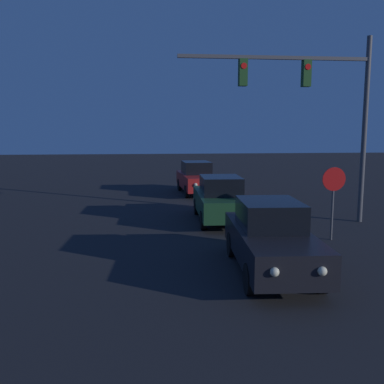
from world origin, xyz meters
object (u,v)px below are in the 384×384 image
at_px(stop_sign, 333,189).
at_px(car_near, 271,238).
at_px(car_far, 197,178).
at_px(traffic_signal_mast, 318,98).
at_px(car_mid, 220,199).

bearing_deg(stop_sign, car_near, -135.26).
bearing_deg(car_far, traffic_signal_mast, 110.81).
relative_size(car_far, stop_sign, 2.00).
relative_size(traffic_signal_mast, stop_sign, 3.03).
distance_m(car_mid, car_far, 6.96).
bearing_deg(car_far, car_near, 87.98).
distance_m(car_near, stop_sign, 3.89).
height_order(car_far, traffic_signal_mast, traffic_signal_mast).
bearing_deg(car_mid, car_far, 92.16).
xyz_separation_m(car_near, stop_sign, (2.71, 2.68, 0.74)).
bearing_deg(traffic_signal_mast, car_far, 114.07).
bearing_deg(stop_sign, traffic_signal_mast, 80.87).
xyz_separation_m(car_near, traffic_signal_mast, (3.10, 5.11, 3.62)).
distance_m(car_mid, traffic_signal_mast, 4.96).
distance_m(car_near, car_mid, 5.71).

